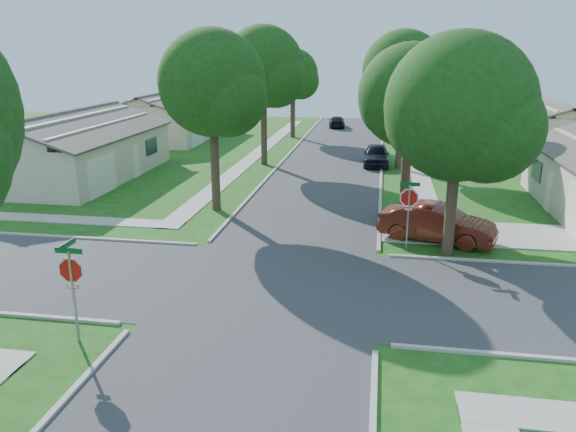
{
  "coord_description": "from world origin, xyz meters",
  "views": [
    {
      "loc": [
        3.46,
        -17.72,
        7.93
      ],
      "look_at": [
        -0.02,
        3.19,
        1.6
      ],
      "focal_mm": 35.0,
      "sensor_mm": 36.0,
      "label": 1
    }
  ],
  "objects_px": {
    "tree_e_mid": "(404,75)",
    "house_nw_far": "(169,121)",
    "house_ne_far": "(543,134)",
    "tree_e_near": "(411,101)",
    "tree_e_far": "(399,72)",
    "car_driveway": "(437,223)",
    "tree_ne_corner": "(461,114)",
    "tree_w_far": "(293,77)",
    "stop_sign_ne": "(409,201)",
    "house_nw_near": "(72,153)",
    "tree_w_mid": "(264,71)",
    "car_curb_east": "(376,155)",
    "stop_sign_sw": "(71,275)",
    "tree_w_near": "(213,88)",
    "car_curb_west": "(337,122)"
  },
  "relations": [
    {
      "from": "tree_e_near",
      "to": "car_curb_east",
      "type": "xyz_separation_m",
      "value": [
        -1.55,
        13.02,
        -4.9
      ]
    },
    {
      "from": "stop_sign_sw",
      "to": "tree_e_near",
      "type": "bearing_deg",
      "value": 55.41
    },
    {
      "from": "tree_ne_corner",
      "to": "house_ne_far",
      "type": "height_order",
      "value": "tree_ne_corner"
    },
    {
      "from": "house_ne_far",
      "to": "house_nw_far",
      "type": "bearing_deg",
      "value": 174.64
    },
    {
      "from": "tree_e_mid",
      "to": "tree_e_near",
      "type": "bearing_deg",
      "value": -90.03
    },
    {
      "from": "stop_sign_sw",
      "to": "stop_sign_ne",
      "type": "xyz_separation_m",
      "value": [
        9.4,
        9.4,
        0.0
      ]
    },
    {
      "from": "house_nw_near",
      "to": "house_ne_far",
      "type": "bearing_deg",
      "value": 23.64
    },
    {
      "from": "tree_e_far",
      "to": "tree_e_near",
      "type": "bearing_deg",
      "value": -90.0
    },
    {
      "from": "tree_e_near",
      "to": "tree_ne_corner",
      "type": "xyz_separation_m",
      "value": [
        1.61,
        -4.8,
        -0.05
      ]
    },
    {
      "from": "tree_e_far",
      "to": "house_ne_far",
      "type": "height_order",
      "value": "tree_e_far"
    },
    {
      "from": "tree_e_near",
      "to": "car_curb_west",
      "type": "relative_size",
      "value": 2.08
    },
    {
      "from": "stop_sign_ne",
      "to": "house_ne_far",
      "type": "xyz_separation_m",
      "value": [
        11.29,
        24.3,
        -0.51
      ]
    },
    {
      "from": "tree_e_far",
      "to": "tree_ne_corner",
      "type": "relative_size",
      "value": 1.01
    },
    {
      "from": "house_nw_far",
      "to": "car_driveway",
      "type": "xyz_separation_m",
      "value": [
        21.99,
        -26.19,
        -0.72
      ]
    },
    {
      "from": "house_nw_far",
      "to": "tree_w_far",
      "type": "bearing_deg",
      "value": 10.05
    },
    {
      "from": "car_curb_east",
      "to": "tree_ne_corner",
      "type": "bearing_deg",
      "value": -80.33
    },
    {
      "from": "stop_sign_ne",
      "to": "tree_e_mid",
      "type": "distance_m",
      "value": 16.84
    },
    {
      "from": "tree_e_near",
      "to": "house_ne_far",
      "type": "xyz_separation_m",
      "value": [
        11.24,
        19.99,
        -4.13
      ]
    },
    {
      "from": "car_driveway",
      "to": "car_curb_east",
      "type": "relative_size",
      "value": 1.11
    },
    {
      "from": "tree_ne_corner",
      "to": "tree_w_far",
      "type": "bearing_deg",
      "value": 110.28
    },
    {
      "from": "tree_w_far",
      "to": "tree_ne_corner",
      "type": "distance_m",
      "value": 31.77
    },
    {
      "from": "tree_ne_corner",
      "to": "car_driveway",
      "type": "bearing_deg",
      "value": 102.69
    },
    {
      "from": "tree_e_mid",
      "to": "house_nw_far",
      "type": "relative_size",
      "value": 0.68
    },
    {
      "from": "stop_sign_sw",
      "to": "car_curb_east",
      "type": "relative_size",
      "value": 0.69
    },
    {
      "from": "house_ne_far",
      "to": "house_nw_far",
      "type": "relative_size",
      "value": 1.0
    },
    {
      "from": "tree_e_near",
      "to": "tree_w_mid",
      "type": "relative_size",
      "value": 0.87
    },
    {
      "from": "tree_w_mid",
      "to": "house_nw_near",
      "type": "bearing_deg",
      "value": -152.1
    },
    {
      "from": "tree_e_far",
      "to": "house_ne_far",
      "type": "distance_m",
      "value": 13.09
    },
    {
      "from": "house_ne_far",
      "to": "tree_w_far",
      "type": "bearing_deg",
      "value": 166.36
    },
    {
      "from": "tree_e_mid",
      "to": "car_driveway",
      "type": "height_order",
      "value": "tree_e_mid"
    },
    {
      "from": "tree_e_far",
      "to": "car_driveway",
      "type": "relative_size",
      "value": 1.8
    },
    {
      "from": "tree_e_near",
      "to": "tree_w_mid",
      "type": "distance_m",
      "value": 15.26
    },
    {
      "from": "tree_e_near",
      "to": "house_nw_near",
      "type": "bearing_deg",
      "value": 163.89
    },
    {
      "from": "tree_w_mid",
      "to": "house_nw_far",
      "type": "relative_size",
      "value": 0.7
    },
    {
      "from": "house_nw_far",
      "to": "car_driveway",
      "type": "relative_size",
      "value": 2.81
    },
    {
      "from": "car_curb_east",
      "to": "house_nw_near",
      "type": "bearing_deg",
      "value": -160.26
    },
    {
      "from": "tree_w_near",
      "to": "car_driveway",
      "type": "distance_m",
      "value": 12.32
    },
    {
      "from": "stop_sign_sw",
      "to": "tree_w_mid",
      "type": "height_order",
      "value": "tree_w_mid"
    },
    {
      "from": "house_nw_far",
      "to": "car_curb_west",
      "type": "distance_m",
      "value": 17.68
    },
    {
      "from": "stop_sign_ne",
      "to": "car_curb_east",
      "type": "xyz_separation_m",
      "value": [
        -1.5,
        17.33,
        -1.29
      ]
    },
    {
      "from": "stop_sign_sw",
      "to": "house_ne_far",
      "type": "relative_size",
      "value": 0.22
    },
    {
      "from": "stop_sign_ne",
      "to": "tree_w_far",
      "type": "height_order",
      "value": "tree_w_far"
    },
    {
      "from": "house_ne_far",
      "to": "car_curb_west",
      "type": "relative_size",
      "value": 3.42
    },
    {
      "from": "stop_sign_ne",
      "to": "tree_e_near",
      "type": "distance_m",
      "value": 5.62
    },
    {
      "from": "tree_e_far",
      "to": "tree_w_mid",
      "type": "distance_m",
      "value": 16.05
    },
    {
      "from": "tree_e_near",
      "to": "tree_w_near",
      "type": "relative_size",
      "value": 0.92
    },
    {
      "from": "tree_w_near",
      "to": "car_curb_east",
      "type": "distance_m",
      "value": 16.13
    },
    {
      "from": "tree_ne_corner",
      "to": "car_driveway",
      "type": "xyz_separation_m",
      "value": [
        -0.36,
        1.6,
        -4.79
      ]
    },
    {
      "from": "tree_e_mid",
      "to": "house_nw_far",
      "type": "height_order",
      "value": "tree_e_mid"
    },
    {
      "from": "stop_sign_ne",
      "to": "house_nw_near",
      "type": "distance_m",
      "value": 23.12
    }
  ]
}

